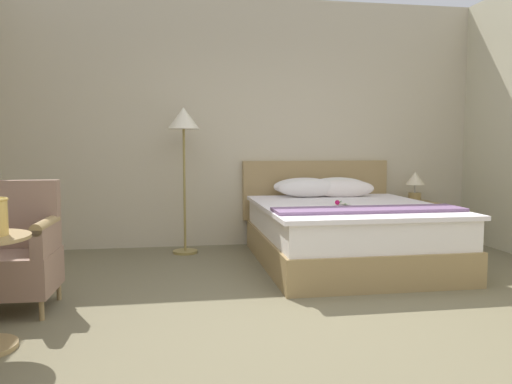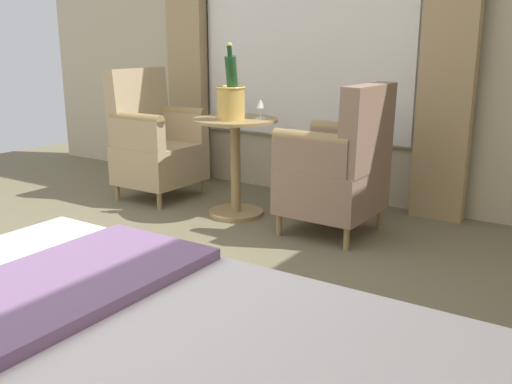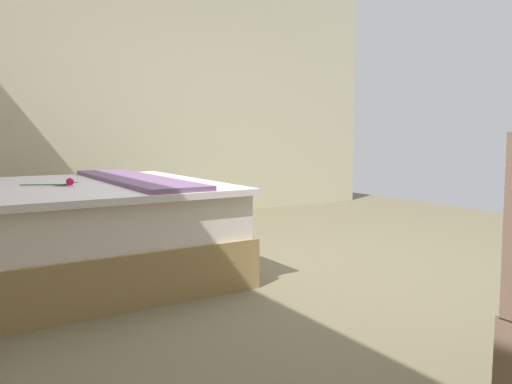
# 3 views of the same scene
# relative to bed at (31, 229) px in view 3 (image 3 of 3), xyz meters

# --- Properties ---
(ground_plane) EXTENTS (7.21, 7.21, 0.00)m
(ground_plane) POSITION_rel_bed_xyz_m (-0.84, -1.75, -0.35)
(ground_plane) COLOR #6F674C
(wall_far_side) EXTENTS (0.12, 5.80, 2.99)m
(wall_far_side) POSITION_rel_bed_xyz_m (2.07, -1.75, 1.15)
(wall_far_side) COLOR beige
(wall_far_side) RESTS_ON ground
(bed) EXTENTS (1.84, 2.27, 1.04)m
(bed) POSITION_rel_bed_xyz_m (0.00, 0.00, 0.00)
(bed) COLOR #9E8151
(bed) RESTS_ON ground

